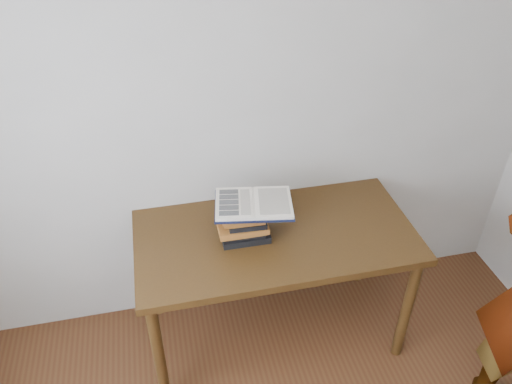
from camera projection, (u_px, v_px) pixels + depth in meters
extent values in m
cube|color=#ACABA3|center=(240.00, 118.00, 2.61)|extent=(3.50, 0.04, 2.60)
cube|color=#3F280F|center=(276.00, 237.00, 2.64)|extent=(1.48, 0.74, 0.04)
cylinder|color=#3F280F|center=(159.00, 355.00, 2.51)|extent=(0.06, 0.06, 0.75)
cylinder|color=#3F280F|center=(407.00, 309.00, 2.75)|extent=(0.06, 0.06, 0.75)
cylinder|color=#3F280F|center=(152.00, 270.00, 3.00)|extent=(0.06, 0.06, 0.75)
cylinder|color=#3F280F|center=(363.00, 237.00, 3.24)|extent=(0.06, 0.06, 0.75)
cube|color=black|center=(245.00, 234.00, 2.60)|extent=(0.25, 0.17, 0.04)
cube|color=black|center=(245.00, 230.00, 2.58)|extent=(0.21, 0.15, 0.03)
cube|color=#976322|center=(242.00, 225.00, 2.56)|extent=(0.25, 0.17, 0.03)
cube|color=black|center=(246.00, 220.00, 2.55)|extent=(0.20, 0.17, 0.03)
cube|color=#976322|center=(242.00, 215.00, 2.54)|extent=(0.22, 0.17, 0.03)
cube|color=#976322|center=(241.00, 210.00, 2.53)|extent=(0.25, 0.17, 0.03)
cube|color=black|center=(254.00, 205.00, 2.52)|extent=(0.43, 0.34, 0.01)
cube|color=beige|center=(234.00, 204.00, 2.51)|extent=(0.23, 0.29, 0.02)
cube|color=beige|center=(273.00, 202.00, 2.52)|extent=(0.23, 0.29, 0.02)
cylinder|color=beige|center=(254.00, 203.00, 2.52)|extent=(0.06, 0.26, 0.01)
cube|color=black|center=(229.00, 192.00, 2.58)|extent=(0.10, 0.05, 0.00)
cube|color=black|center=(229.00, 197.00, 2.54)|extent=(0.10, 0.05, 0.00)
cube|color=black|center=(229.00, 202.00, 2.50)|extent=(0.10, 0.05, 0.00)
cube|color=black|center=(229.00, 208.00, 2.47)|extent=(0.10, 0.05, 0.00)
cube|color=black|center=(229.00, 213.00, 2.43)|extent=(0.10, 0.05, 0.00)
cube|color=beige|center=(245.00, 202.00, 2.51)|extent=(0.08, 0.22, 0.00)
cube|color=beige|center=(274.00, 201.00, 2.51)|extent=(0.18, 0.24, 0.00)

